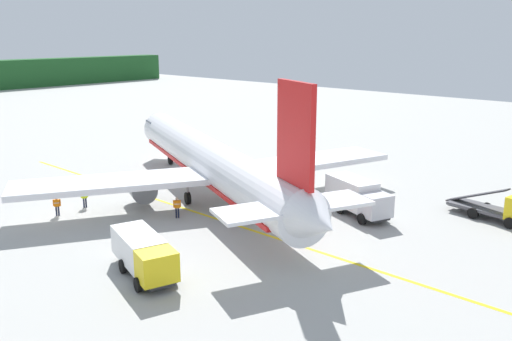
{
  "coord_description": "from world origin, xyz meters",
  "views": [
    {
      "loc": [
        -5.09,
        -15.01,
        14.76
      ],
      "look_at": [
        29.38,
        16.21,
        2.89
      ],
      "focal_mm": 38.01,
      "sensor_mm": 36.0,
      "label": 1
    }
  ],
  "objects_px": {
    "service_truck_catering": "(143,253)",
    "crew_loader_left": "(57,205)",
    "airliner_foreground": "(211,162)",
    "cargo_container_near": "(282,203)",
    "service_truck_fuel": "(357,196)",
    "crew_loader_right": "(84,196)",
    "crew_marshaller": "(177,206)",
    "service_truck_pushback": "(505,209)"
  },
  "relations": [
    {
      "from": "service_truck_catering",
      "to": "crew_loader_left",
      "type": "bearing_deg",
      "value": 82.1
    },
    {
      "from": "airliner_foreground",
      "to": "cargo_container_near",
      "type": "height_order",
      "value": "airliner_foreground"
    },
    {
      "from": "cargo_container_near",
      "to": "service_truck_fuel",
      "type": "bearing_deg",
      "value": -47.15
    },
    {
      "from": "crew_loader_right",
      "to": "airliner_foreground",
      "type": "bearing_deg",
      "value": -33.26
    },
    {
      "from": "crew_loader_left",
      "to": "crew_marshaller",
      "type": "bearing_deg",
      "value": -51.24
    },
    {
      "from": "airliner_foreground",
      "to": "crew_marshaller",
      "type": "bearing_deg",
      "value": -160.95
    },
    {
      "from": "service_truck_catering",
      "to": "cargo_container_near",
      "type": "height_order",
      "value": "service_truck_catering"
    },
    {
      "from": "service_truck_catering",
      "to": "crew_loader_right",
      "type": "xyz_separation_m",
      "value": [
        4.73,
        14.9,
        -0.43
      ]
    },
    {
      "from": "service_truck_fuel",
      "to": "service_truck_catering",
      "type": "height_order",
      "value": "service_truck_fuel"
    },
    {
      "from": "service_truck_catering",
      "to": "service_truck_fuel",
      "type": "bearing_deg",
      "value": -10.82
    },
    {
      "from": "service_truck_fuel",
      "to": "service_truck_pushback",
      "type": "distance_m",
      "value": 11.68
    },
    {
      "from": "service_truck_catering",
      "to": "crew_marshaller",
      "type": "relative_size",
      "value": 3.98
    },
    {
      "from": "service_truck_pushback",
      "to": "airliner_foreground",
      "type": "bearing_deg",
      "value": 116.62
    },
    {
      "from": "cargo_container_near",
      "to": "service_truck_catering",
      "type": "bearing_deg",
      "value": -176.41
    },
    {
      "from": "service_truck_catering",
      "to": "crew_loader_right",
      "type": "relative_size",
      "value": 4.09
    },
    {
      "from": "service_truck_fuel",
      "to": "service_truck_pushback",
      "type": "bearing_deg",
      "value": -57.48
    },
    {
      "from": "crew_marshaller",
      "to": "crew_loader_left",
      "type": "bearing_deg",
      "value": 128.76
    },
    {
      "from": "airliner_foreground",
      "to": "service_truck_pushback",
      "type": "xyz_separation_m",
      "value": [
        11.14,
        -22.23,
        -2.23
      ]
    },
    {
      "from": "airliner_foreground",
      "to": "service_truck_catering",
      "type": "bearing_deg",
      "value": -148.1
    },
    {
      "from": "crew_marshaller",
      "to": "airliner_foreground",
      "type": "bearing_deg",
      "value": 19.05
    },
    {
      "from": "service_truck_catering",
      "to": "crew_loader_left",
      "type": "xyz_separation_m",
      "value": [
        2.03,
        14.62,
        -0.49
      ]
    },
    {
      "from": "crew_marshaller",
      "to": "service_truck_pushback",
      "type": "bearing_deg",
      "value": -50.14
    },
    {
      "from": "service_truck_fuel",
      "to": "crew_loader_right",
      "type": "bearing_deg",
      "value": 127.51
    },
    {
      "from": "service_truck_fuel",
      "to": "service_truck_catering",
      "type": "distance_m",
      "value": 19.29
    },
    {
      "from": "service_truck_catering",
      "to": "cargo_container_near",
      "type": "relative_size",
      "value": 2.94
    },
    {
      "from": "airliner_foreground",
      "to": "service_truck_fuel",
      "type": "distance_m",
      "value": 13.42
    },
    {
      "from": "airliner_foreground",
      "to": "cargo_container_near",
      "type": "bearing_deg",
      "value": -85.28
    },
    {
      "from": "crew_marshaller",
      "to": "crew_loader_right",
      "type": "bearing_deg",
      "value": 113.87
    },
    {
      "from": "airliner_foreground",
      "to": "crew_loader_right",
      "type": "bearing_deg",
      "value": 146.74
    },
    {
      "from": "service_truck_pushback",
      "to": "crew_loader_right",
      "type": "height_order",
      "value": "service_truck_pushback"
    },
    {
      "from": "cargo_container_near",
      "to": "crew_loader_left",
      "type": "bearing_deg",
      "value": 132.85
    },
    {
      "from": "airliner_foreground",
      "to": "crew_loader_right",
      "type": "relative_size",
      "value": 23.23
    },
    {
      "from": "airliner_foreground",
      "to": "crew_marshaller",
      "type": "distance_m",
      "value": 6.53
    },
    {
      "from": "crew_marshaller",
      "to": "crew_loader_left",
      "type": "height_order",
      "value": "crew_marshaller"
    },
    {
      "from": "service_truck_fuel",
      "to": "crew_loader_left",
      "type": "bearing_deg",
      "value": 132.85
    },
    {
      "from": "crew_marshaller",
      "to": "service_truck_catering",
      "type": "bearing_deg",
      "value": -140.85
    },
    {
      "from": "cargo_container_near",
      "to": "crew_marshaller",
      "type": "bearing_deg",
      "value": 137.6
    },
    {
      "from": "service_truck_fuel",
      "to": "crew_marshaller",
      "type": "xyz_separation_m",
      "value": [
        -10.62,
        10.4,
        -0.58
      ]
    },
    {
      "from": "airliner_foreground",
      "to": "service_truck_pushback",
      "type": "bearing_deg",
      "value": -63.38
    },
    {
      "from": "service_truck_fuel",
      "to": "crew_marshaller",
      "type": "height_order",
      "value": "service_truck_fuel"
    },
    {
      "from": "service_truck_pushback",
      "to": "crew_loader_left",
      "type": "bearing_deg",
      "value": 129.56
    },
    {
      "from": "airliner_foreground",
      "to": "crew_loader_left",
      "type": "relative_size",
      "value": 24.54
    }
  ]
}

